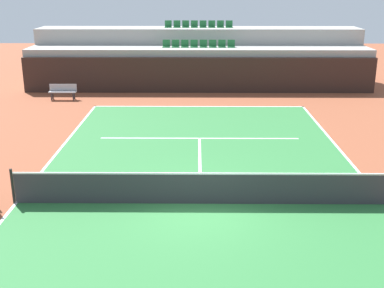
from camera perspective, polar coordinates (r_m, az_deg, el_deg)
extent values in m
plane|color=brown|center=(14.71, 0.99, -6.89)|extent=(80.00, 80.00, 0.00)
cube|color=#2D7238|center=(14.71, 0.99, -6.87)|extent=(11.00, 24.00, 0.01)
cube|color=white|center=(26.03, 0.80, 4.33)|extent=(11.00, 0.10, 0.00)
cube|color=white|center=(15.64, -19.53, -6.38)|extent=(0.10, 24.00, 0.00)
cube|color=white|center=(20.69, 0.86, 0.66)|extent=(8.26, 0.10, 0.00)
cube|color=white|center=(17.66, 0.92, -2.45)|extent=(0.10, 6.40, 0.00)
cube|color=black|center=(29.29, 0.78, 7.92)|extent=(20.57, 0.30, 2.05)
cube|color=#9E9E99|center=(30.59, 0.77, 8.74)|extent=(20.57, 2.40, 2.46)
cube|color=#9E9E99|center=(32.89, 0.76, 10.25)|extent=(20.57, 2.40, 3.42)
cube|color=#1E6633|center=(30.46, -2.98, 11.06)|extent=(0.44, 0.44, 0.04)
cube|color=#1E6633|center=(30.63, -2.97, 11.51)|extent=(0.44, 0.04, 0.40)
cube|color=#1E6633|center=(30.43, -1.91, 11.07)|extent=(0.44, 0.44, 0.04)
cube|color=#1E6633|center=(30.61, -1.90, 11.52)|extent=(0.44, 0.04, 0.40)
cube|color=#1E6633|center=(30.42, -0.83, 11.07)|extent=(0.44, 0.44, 0.04)
cube|color=#1E6633|center=(30.59, -0.83, 11.53)|extent=(0.44, 0.04, 0.40)
cube|color=#1E6633|center=(30.41, 0.24, 11.07)|extent=(0.44, 0.44, 0.04)
cube|color=#1E6633|center=(30.58, 0.25, 11.52)|extent=(0.44, 0.04, 0.40)
cube|color=#1E6633|center=(30.41, 1.32, 11.07)|extent=(0.44, 0.44, 0.04)
cube|color=#1E6633|center=(30.58, 1.32, 11.52)|extent=(0.44, 0.04, 0.40)
cube|color=#1E6633|center=(30.42, 2.40, 11.06)|extent=(0.44, 0.44, 0.04)
cube|color=#1E6633|center=(30.59, 2.39, 11.51)|extent=(0.44, 0.04, 0.40)
cube|color=#1E6633|center=(30.45, 3.47, 11.05)|extent=(0.44, 0.44, 0.04)
cube|color=#1E6633|center=(30.62, 3.46, 11.50)|extent=(0.44, 0.04, 0.40)
cube|color=#1E6633|center=(30.48, 4.54, 11.03)|extent=(0.44, 0.44, 0.04)
cube|color=#1E6633|center=(30.65, 4.53, 11.49)|extent=(0.44, 0.04, 0.40)
cube|color=#1E6633|center=(32.75, -2.76, 13.24)|extent=(0.44, 0.44, 0.04)
cube|color=#1E6633|center=(32.93, -2.74, 13.65)|extent=(0.44, 0.04, 0.40)
cube|color=#1E6633|center=(32.72, -1.75, 13.25)|extent=(0.44, 0.44, 0.04)
cube|color=#1E6633|center=(32.90, -1.74, 13.66)|extent=(0.44, 0.04, 0.40)
cube|color=#1E6633|center=(32.70, -0.74, 13.25)|extent=(0.44, 0.44, 0.04)
cube|color=#1E6633|center=(32.88, -0.73, 13.67)|extent=(0.44, 0.04, 0.40)
cube|color=#1E6633|center=(32.69, 0.27, 13.25)|extent=(0.44, 0.44, 0.04)
cube|color=#1E6633|center=(32.88, 0.27, 13.67)|extent=(0.44, 0.04, 0.40)
cube|color=#1E6633|center=(32.70, 1.28, 13.25)|extent=(0.44, 0.44, 0.04)
cube|color=#1E6633|center=(32.88, 1.28, 13.66)|extent=(0.44, 0.04, 0.40)
cube|color=#1E6633|center=(32.71, 2.29, 13.24)|extent=(0.44, 0.44, 0.04)
cube|color=#1E6633|center=(32.89, 2.28, 13.65)|extent=(0.44, 0.04, 0.40)
cube|color=#1E6633|center=(32.73, 3.29, 13.23)|extent=(0.44, 0.44, 0.04)
cube|color=#1E6633|center=(32.91, 3.28, 13.64)|extent=(0.44, 0.04, 0.40)
cube|color=#1E6633|center=(32.76, 4.30, 13.22)|extent=(0.44, 0.44, 0.04)
cube|color=#1E6633|center=(32.94, 4.29, 13.63)|extent=(0.44, 0.04, 0.40)
cylinder|color=black|center=(15.45, -19.91, -4.57)|extent=(0.08, 0.08, 1.07)
cube|color=#333338|center=(14.52, 1.00, -5.20)|extent=(10.90, 0.02, 0.92)
cube|color=white|center=(14.33, 1.02, -3.42)|extent=(10.90, 0.04, 0.05)
cube|color=#99999E|center=(28.38, -14.63, 5.81)|extent=(1.50, 0.40, 0.05)
cube|color=#99999E|center=(28.51, -14.58, 6.32)|extent=(1.50, 0.04, 0.36)
cube|color=#2D2D33|center=(28.46, -15.84, 5.26)|extent=(0.06, 0.06, 0.42)
cube|color=#2D2D33|center=(28.15, -13.48, 5.31)|extent=(0.06, 0.06, 0.42)
cube|color=#2D2D33|center=(28.72, -15.69, 5.38)|extent=(0.06, 0.06, 0.42)
cube|color=#2D2D33|center=(28.41, -13.35, 5.44)|extent=(0.06, 0.06, 0.42)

